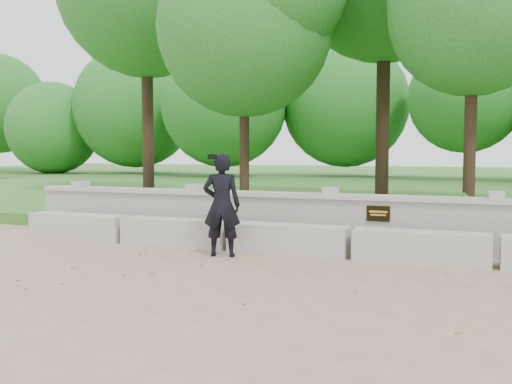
# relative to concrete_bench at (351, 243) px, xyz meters

# --- Properties ---
(ground) EXTENTS (80.00, 80.00, 0.00)m
(ground) POSITION_rel_concrete_bench_xyz_m (-0.00, -1.90, -0.22)
(ground) COLOR tan
(ground) RESTS_ON ground
(lawn) EXTENTS (40.00, 22.00, 0.25)m
(lawn) POSITION_rel_concrete_bench_xyz_m (-0.00, 12.10, -0.10)
(lawn) COLOR #307125
(lawn) RESTS_ON ground
(concrete_bench) EXTENTS (11.90, 0.45, 0.45)m
(concrete_bench) POSITION_rel_concrete_bench_xyz_m (0.00, 0.00, 0.00)
(concrete_bench) COLOR #BBB9B1
(concrete_bench) RESTS_ON ground
(parapet_wall) EXTENTS (12.50, 0.35, 0.90)m
(parapet_wall) POSITION_rel_concrete_bench_xyz_m (0.00, 0.70, 0.24)
(parapet_wall) COLOR #B0AEA6
(parapet_wall) RESTS_ON ground
(man_main) EXTENTS (0.65, 0.60, 1.56)m
(man_main) POSITION_rel_concrete_bench_xyz_m (-1.85, -0.60, 0.56)
(man_main) COLOR black
(man_main) RESTS_ON ground
(tree_left) EXTENTS (3.85, 3.85, 6.23)m
(tree_left) POSITION_rel_concrete_bench_xyz_m (-3.15, 3.37, 4.32)
(tree_left) COLOR #382619
(tree_left) RESTS_ON lawn
(shrub_a) EXTENTS (0.31, 0.35, 0.55)m
(shrub_a) POSITION_rel_concrete_bench_xyz_m (-3.50, 1.40, 0.30)
(shrub_a) COLOR #356E25
(shrub_a) RESTS_ON lawn
(shrub_b) EXTENTS (0.46, 0.47, 0.66)m
(shrub_b) POSITION_rel_concrete_bench_xyz_m (1.45, 1.56, 0.36)
(shrub_b) COLOR #356E25
(shrub_b) RESTS_ON lawn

